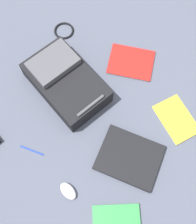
{
  "coord_description": "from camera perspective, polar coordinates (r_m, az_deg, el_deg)",
  "views": [
    {
      "loc": [
        0.41,
        0.29,
        1.46
      ],
      "look_at": [
        -0.04,
        0.01,
        0.02
      ],
      "focal_mm": 44.87,
      "sensor_mm": 36.0,
      "label": 1
    }
  ],
  "objects": [
    {
      "name": "book_blue",
      "position": [
        1.69,
        6.73,
        10.03
      ],
      "size": [
        0.28,
        0.31,
        0.01
      ],
      "color": "silver",
      "rests_on": "ground_plane"
    },
    {
      "name": "pen_black",
      "position": [
        1.53,
        -13.34,
        -7.6
      ],
      "size": [
        0.04,
        0.14,
        0.01
      ],
      "primitive_type": "cylinder",
      "rotation": [
        1.57,
        0.0,
        0.2
      ],
      "color": "#1933B2",
      "rests_on": "ground_plane"
    },
    {
      "name": "cable_coil",
      "position": [
        1.82,
        -6.95,
        16.13
      ],
      "size": [
        0.12,
        0.12,
        0.01
      ],
      "primitive_type": "torus",
      "color": "black",
      "rests_on": "ground_plane"
    },
    {
      "name": "computer_mouse",
      "position": [
        1.45,
        -6.12,
        -15.72
      ],
      "size": [
        0.08,
        0.11,
        0.04
      ],
      "primitive_type": "ellipsoid",
      "rotation": [
        0.0,
        0.0,
        -0.27
      ],
      "color": "silver",
      "rests_on": "ground_plane"
    },
    {
      "name": "book_manual",
      "position": [
        1.59,
        15.64,
        -1.42
      ],
      "size": [
        0.27,
        0.3,
        0.01
      ],
      "color": "silver",
      "rests_on": "ground_plane"
    },
    {
      "name": "backpack",
      "position": [
        1.56,
        -6.71,
        6.25
      ],
      "size": [
        0.41,
        0.52,
        0.16
      ],
      "color": "black",
      "rests_on": "ground_plane"
    },
    {
      "name": "ground_plane",
      "position": [
        1.54,
        -1.1,
        -1.2
      ],
      "size": [
        3.3,
        3.3,
        0.0
      ],
      "primitive_type": "plane",
      "color": "#4C5160"
    },
    {
      "name": "laptop",
      "position": [
        1.48,
        6.44,
        -9.19
      ],
      "size": [
        0.3,
        0.35,
        0.03
      ],
      "color": "black",
      "rests_on": "ground_plane"
    }
  ]
}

